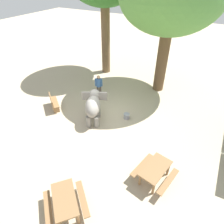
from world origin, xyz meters
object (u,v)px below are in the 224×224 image
at_px(wooden_bench, 53,102).
at_px(feed_bucket, 126,116).
at_px(picnic_table_near, 65,202).
at_px(elephant, 93,105).
at_px(person_handler, 99,85).
at_px(picnic_table_far, 155,171).

height_order(wooden_bench, feed_bucket, wooden_bench).
distance_m(wooden_bench, picnic_table_near, 6.94).
xyz_separation_m(elephant, wooden_bench, (0.32, -2.85, -0.52)).
bearing_deg(feed_bucket, person_handler, -115.09).
relative_size(elephant, person_handler, 1.35).
bearing_deg(picnic_table_far, elephant, -105.19).
distance_m(wooden_bench, feed_bucket, 4.71).
bearing_deg(feed_bucket, picnic_table_near, 4.67).
xyz_separation_m(wooden_bench, picnic_table_near, (4.80, 5.01, 0.12)).
relative_size(picnic_table_far, feed_bucket, 4.90).
bearing_deg(person_handler, elephant, -0.17).
distance_m(person_handler, picnic_table_near, 8.08).
relative_size(elephant, picnic_table_near, 1.04).
bearing_deg(wooden_bench, elephant, 44.43).
bearing_deg(person_handler, wooden_bench, -59.77).
xyz_separation_m(person_handler, picnic_table_near, (7.40, 3.24, -0.36)).
relative_size(person_handler, feed_bucket, 4.50).
relative_size(elephant, picnic_table_far, 1.24).
bearing_deg(picnic_table_near, picnic_table_far, -88.63).
relative_size(person_handler, picnic_table_near, 0.77).
xyz_separation_m(person_handler, picnic_table_far, (4.55, 5.60, -0.36)).
xyz_separation_m(elephant, picnic_table_far, (2.28, 4.53, -0.41)).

